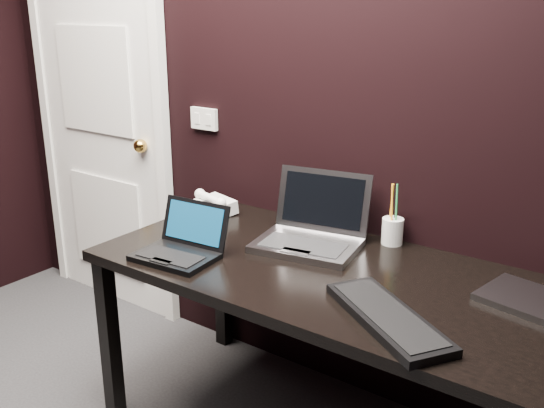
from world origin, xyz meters
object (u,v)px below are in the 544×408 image
Objects in this scene: desk at (329,289)px; netbook at (181,247)px; door at (101,119)px; closed_laptop at (535,302)px; silver_laptop at (311,233)px; ext_keyboard at (387,317)px; mobile_phone at (193,215)px; desk_phone at (212,205)px; pen_cup at (392,230)px.

netbook is at bearing -156.62° from desk.
door reaches higher than netbook.
netbook reaches higher than closed_laptop.
desk is 5.47× the size of netbook.
silver_laptop is (0.33, 0.38, 0.01)m from netbook.
ext_keyboard is 5.74× the size of mobile_phone.
netbook is at bearing -162.66° from closed_laptop.
desk is 4.84× the size of closed_laptop.
desk is 0.56m from netbook.
desk_phone is at bearing 164.00° from desk.
door is at bearing 174.21° from closed_laptop.
netbook is 0.89× the size of closed_laptop.
desk_phone is (0.92, -0.17, -0.27)m from door.
desk_phone is at bearing 177.21° from closed_laptop.
mobile_phone is (-0.21, 0.30, -0.01)m from netbook.
desk is 0.27m from silver_laptop.
netbook is 0.71× the size of silver_laptop.
silver_laptop is at bearing 178.98° from closed_laptop.
desk is 0.73m from mobile_phone.
desk is at bearing 145.70° from ext_keyboard.
mobile_phone reaches higher than desk.
ext_keyboard is (0.83, -0.00, -0.02)m from netbook.
silver_laptop reaches higher than ext_keyboard.
mobile_phone reaches higher than ext_keyboard.
door is 9.67× the size of desk_phone.
closed_laptop is at bearing -1.02° from silver_laptop.
door reaches higher than mobile_phone.
desk is 0.38m from pen_cup.
pen_cup is (-0.58, 0.21, 0.05)m from closed_laptop.
silver_laptop is at bearing 138.64° from desk.
pen_cup is (-0.25, 0.57, 0.04)m from ext_keyboard.
desk is at bearing -16.00° from desk_phone.
desk_phone is 0.91× the size of pen_cup.
closed_laptop is 4.11× the size of mobile_phone.
netbook is at bearing -27.51° from door.
desk is at bearing -167.67° from closed_laptop.
ext_keyboard reaches higher than closed_laptop.
netbook is at bearing -131.18° from silver_laptop.
closed_laptop is (0.65, 0.14, 0.09)m from desk.
door is at bearing 169.77° from desk_phone.
ext_keyboard is at bearing -34.30° from desk.
desk is 7.69× the size of desk_phone.
netbook is (1.14, -0.59, -0.27)m from door.
desk is at bearing -41.36° from silver_laptop.
closed_laptop reaches higher than desk.
door is at bearing 167.18° from desk.
desk_phone reaches higher than desk.
door is at bearing 163.17° from ext_keyboard.
ext_keyboard is at bearing -16.83° from door.
desk is (1.65, -0.38, -0.38)m from door.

